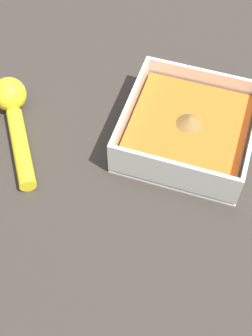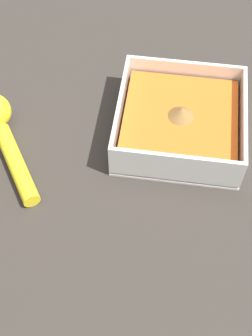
% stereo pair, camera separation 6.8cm
% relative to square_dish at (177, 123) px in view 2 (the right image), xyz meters
% --- Properties ---
extents(ground_plane, '(4.00, 4.00, 0.00)m').
position_rel_square_dish_xyz_m(ground_plane, '(-0.02, -0.02, -0.02)').
color(ground_plane, '#332D28').
extents(square_dish, '(0.20, 0.20, 0.07)m').
position_rel_square_dish_xyz_m(square_dish, '(0.00, 0.00, 0.00)').
color(square_dish, silver).
rests_on(square_dish, ground_plane).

